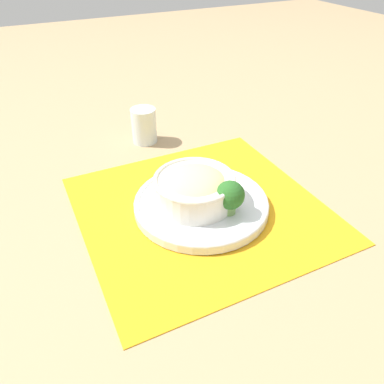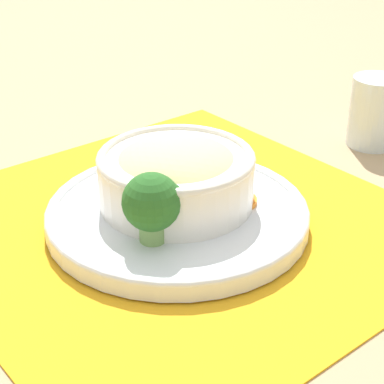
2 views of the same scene
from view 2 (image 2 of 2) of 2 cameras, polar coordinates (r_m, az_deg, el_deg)
name	(u,v)px [view 2 (image 2 of 2)]	position (r m, az deg, el deg)	size (l,w,h in m)	color
ground_plane	(178,225)	(0.68, -1.29, -2.97)	(4.00, 4.00, 0.00)	tan
placemat	(178,224)	(0.68, -1.29, -2.82)	(0.47, 0.48, 0.00)	orange
plate	(177,213)	(0.67, -1.30, -1.85)	(0.27, 0.27, 0.02)	silver
bowl	(176,174)	(0.67, -1.42, 1.64)	(0.16, 0.16, 0.07)	silver
broccoli_floret	(152,203)	(0.60, -3.57, -1.01)	(0.06, 0.06, 0.07)	#759E51
carrot_slice_near	(236,200)	(0.68, 3.91, -0.76)	(0.04, 0.04, 0.01)	orange
carrot_slice_middle	(230,194)	(0.69, 3.41, -0.16)	(0.04, 0.04, 0.01)	orange
water_glass	(375,116)	(0.88, 15.93, 6.55)	(0.07, 0.07, 0.09)	silver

